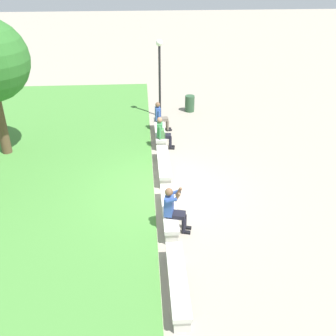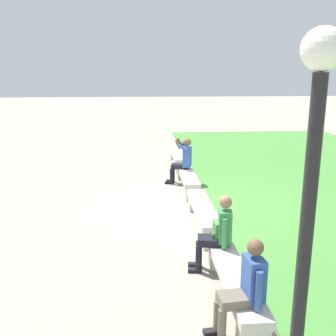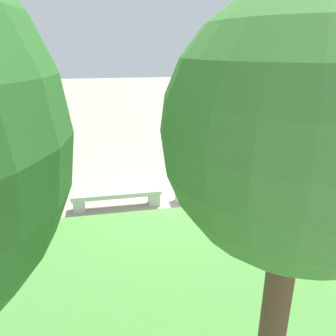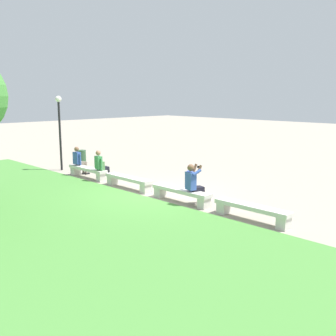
{
  "view_description": "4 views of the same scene",
  "coord_description": "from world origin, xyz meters",
  "px_view_note": "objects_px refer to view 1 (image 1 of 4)",
  "views": [
    {
      "loc": [
        -10.37,
        0.64,
        6.8
      ],
      "look_at": [
        -0.12,
        -0.05,
        0.97
      ],
      "focal_mm": 42.0,
      "sensor_mm": 36.0,
      "label": 1
    },
    {
      "loc": [
        8.9,
        -1.27,
        3.14
      ],
      "look_at": [
        -0.42,
        -0.6,
        0.82
      ],
      "focal_mm": 42.0,
      "sensor_mm": 36.0,
      "label": 2
    },
    {
      "loc": [
        1.55,
        7.9,
        3.97
      ],
      "look_at": [
        -0.16,
        -0.76,
        0.72
      ],
      "focal_mm": 35.0,
      "sensor_mm": 36.0,
      "label": 3
    },
    {
      "loc": [
        -9.86,
        9.0,
        3.42
      ],
      "look_at": [
        -0.57,
        -0.19,
        1.01
      ],
      "focal_mm": 42.0,
      "sensor_mm": 36.0,
      "label": 4
    }
  ],
  "objects_px": {
    "bench_near": "(169,210)",
    "backpack": "(162,134)",
    "trash_bin": "(190,104)",
    "lamp_post": "(160,67)",
    "bench_far": "(160,131)",
    "person_companion": "(160,116)",
    "bench_main": "(178,281)",
    "person_distant": "(163,132)",
    "bench_mid": "(164,164)",
    "person_photographer": "(173,207)"
  },
  "relations": [
    {
      "from": "bench_near",
      "to": "person_companion",
      "type": "bearing_deg",
      "value": -0.61
    },
    {
      "from": "bench_far",
      "to": "person_photographer",
      "type": "relative_size",
      "value": 1.75
    },
    {
      "from": "trash_bin",
      "to": "lamp_post",
      "type": "height_order",
      "value": "lamp_post"
    },
    {
      "from": "bench_mid",
      "to": "bench_far",
      "type": "height_order",
      "value": "same"
    },
    {
      "from": "bench_near",
      "to": "person_distant",
      "type": "xyz_separation_m",
      "value": [
        4.53,
        -0.07,
        0.36
      ]
    },
    {
      "from": "bench_main",
      "to": "lamp_post",
      "type": "relative_size",
      "value": 0.68
    },
    {
      "from": "person_companion",
      "to": "lamp_post",
      "type": "height_order",
      "value": "lamp_post"
    },
    {
      "from": "bench_main",
      "to": "bench_far",
      "type": "xyz_separation_m",
      "value": [
        8.11,
        0.0,
        0.0
      ]
    },
    {
      "from": "bench_far",
      "to": "person_distant",
      "type": "xyz_separation_m",
      "value": [
        -0.87,
        -0.07,
        0.36
      ]
    },
    {
      "from": "bench_main",
      "to": "person_photographer",
      "type": "distance_m",
      "value": 2.26
    },
    {
      "from": "bench_near",
      "to": "bench_mid",
      "type": "bearing_deg",
      "value": 0.0
    },
    {
      "from": "bench_mid",
      "to": "lamp_post",
      "type": "height_order",
      "value": "lamp_post"
    },
    {
      "from": "lamp_post",
      "to": "person_distant",
      "type": "bearing_deg",
      "value": 178.94
    },
    {
      "from": "trash_bin",
      "to": "backpack",
      "type": "bearing_deg",
      "value": 158.42
    },
    {
      "from": "person_companion",
      "to": "backpack",
      "type": "height_order",
      "value": "person_companion"
    },
    {
      "from": "person_photographer",
      "to": "person_companion",
      "type": "bearing_deg",
      "value": 0.08
    },
    {
      "from": "bench_main",
      "to": "person_companion",
      "type": "relative_size",
      "value": 1.84
    },
    {
      "from": "bench_mid",
      "to": "person_photographer",
      "type": "bearing_deg",
      "value": -178.66
    },
    {
      "from": "person_photographer",
      "to": "person_companion",
      "type": "height_order",
      "value": "person_photographer"
    },
    {
      "from": "person_companion",
      "to": "person_distant",
      "type": "bearing_deg",
      "value": 179.99
    },
    {
      "from": "bench_near",
      "to": "backpack",
      "type": "distance_m",
      "value": 4.49
    },
    {
      "from": "bench_mid",
      "to": "person_distant",
      "type": "distance_m",
      "value": 1.87
    },
    {
      "from": "backpack",
      "to": "trash_bin",
      "type": "distance_m",
      "value": 4.12
    },
    {
      "from": "bench_mid",
      "to": "trash_bin",
      "type": "relative_size",
      "value": 3.08
    },
    {
      "from": "backpack",
      "to": "person_distant",
      "type": "bearing_deg",
      "value": -34.71
    },
    {
      "from": "bench_near",
      "to": "bench_far",
      "type": "bearing_deg",
      "value": 0.0
    },
    {
      "from": "bench_mid",
      "to": "bench_far",
      "type": "xyz_separation_m",
      "value": [
        2.7,
        0.0,
        0.0
      ]
    },
    {
      "from": "person_photographer",
      "to": "backpack",
      "type": "xyz_separation_m",
      "value": [
        4.96,
        0.05,
        -0.11
      ]
    },
    {
      "from": "backpack",
      "to": "trash_bin",
      "type": "relative_size",
      "value": 0.57
    },
    {
      "from": "bench_near",
      "to": "person_photographer",
      "type": "height_order",
      "value": "person_photographer"
    },
    {
      "from": "bench_near",
      "to": "person_photographer",
      "type": "bearing_deg",
      "value": -171.21
    },
    {
      "from": "bench_far",
      "to": "person_companion",
      "type": "distance_m",
      "value": 0.85
    },
    {
      "from": "bench_mid",
      "to": "person_photographer",
      "type": "distance_m",
      "value": 3.22
    },
    {
      "from": "bench_mid",
      "to": "bench_far",
      "type": "relative_size",
      "value": 1.0
    },
    {
      "from": "bench_mid",
      "to": "person_photographer",
      "type": "height_order",
      "value": "person_photographer"
    },
    {
      "from": "backpack",
      "to": "trash_bin",
      "type": "xyz_separation_m",
      "value": [
        3.82,
        -1.51,
        -0.25
      ]
    },
    {
      "from": "person_distant",
      "to": "backpack",
      "type": "xyz_separation_m",
      "value": [
        -0.05,
        0.04,
        -0.05
      ]
    },
    {
      "from": "bench_near",
      "to": "trash_bin",
      "type": "height_order",
      "value": "trash_bin"
    },
    {
      "from": "person_photographer",
      "to": "bench_far",
      "type": "bearing_deg",
      "value": 0.73
    },
    {
      "from": "bench_main",
      "to": "bench_near",
      "type": "relative_size",
      "value": 1.0
    },
    {
      "from": "bench_main",
      "to": "backpack",
      "type": "distance_m",
      "value": 7.19
    },
    {
      "from": "person_distant",
      "to": "person_companion",
      "type": "relative_size",
      "value": 1.0
    },
    {
      "from": "person_photographer",
      "to": "person_distant",
      "type": "height_order",
      "value": "person_photographer"
    },
    {
      "from": "bench_near",
      "to": "person_distant",
      "type": "height_order",
      "value": "person_distant"
    },
    {
      "from": "person_companion",
      "to": "backpack",
      "type": "distance_m",
      "value": 1.69
    },
    {
      "from": "bench_near",
      "to": "person_companion",
      "type": "xyz_separation_m",
      "value": [
        6.17,
        -0.07,
        0.36
      ]
    },
    {
      "from": "bench_mid",
      "to": "person_distant",
      "type": "bearing_deg",
      "value": -2.06
    },
    {
      "from": "person_companion",
      "to": "bench_main",
      "type": "bearing_deg",
      "value": 179.57
    },
    {
      "from": "bench_near",
      "to": "person_photographer",
      "type": "xyz_separation_m",
      "value": [
        -0.48,
        -0.07,
        0.43
      ]
    },
    {
      "from": "bench_near",
      "to": "backpack",
      "type": "bearing_deg",
      "value": -0.37
    }
  ]
}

